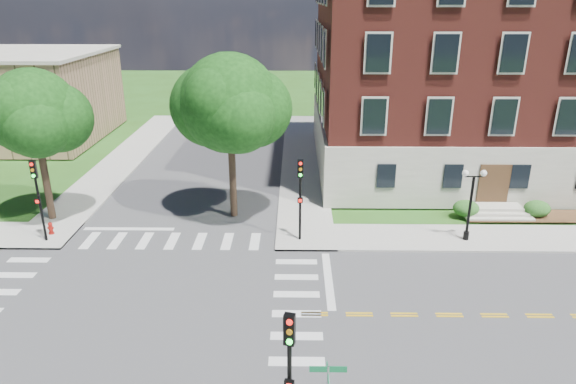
{
  "coord_description": "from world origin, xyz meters",
  "views": [
    {
      "loc": [
        7.09,
        -19.44,
        13.28
      ],
      "look_at": [
        6.72,
        6.92,
        3.2
      ],
      "focal_mm": 32.0,
      "sensor_mm": 36.0,
      "label": 1
    }
  ],
  "objects_px": {
    "traffic_signal_se": "(289,365)",
    "fire_hydrant": "(51,229)",
    "traffic_signal_nw": "(37,191)",
    "twin_lamp_west": "(471,201)",
    "traffic_signal_ne": "(300,190)"
  },
  "relations": [
    {
      "from": "traffic_signal_se",
      "to": "fire_hydrant",
      "type": "relative_size",
      "value": 6.4
    },
    {
      "from": "traffic_signal_se",
      "to": "traffic_signal_nw",
      "type": "height_order",
      "value": "same"
    },
    {
      "from": "traffic_signal_se",
      "to": "traffic_signal_nw",
      "type": "bearing_deg",
      "value": 134.93
    },
    {
      "from": "traffic_signal_nw",
      "to": "fire_hydrant",
      "type": "distance_m",
      "value": 2.85
    },
    {
      "from": "twin_lamp_west",
      "to": "fire_hydrant",
      "type": "xyz_separation_m",
      "value": [
        -24.31,
        0.4,
        -2.06
      ]
    },
    {
      "from": "traffic_signal_se",
      "to": "fire_hydrant",
      "type": "height_order",
      "value": "traffic_signal_se"
    },
    {
      "from": "traffic_signal_se",
      "to": "twin_lamp_west",
      "type": "distance_m",
      "value": 17.79
    },
    {
      "from": "traffic_signal_ne",
      "to": "fire_hydrant",
      "type": "bearing_deg",
      "value": 178.01
    },
    {
      "from": "traffic_signal_ne",
      "to": "traffic_signal_nw",
      "type": "xyz_separation_m",
      "value": [
        -14.62,
        -0.34,
        0.0
      ]
    },
    {
      "from": "traffic_signal_nw",
      "to": "twin_lamp_west",
      "type": "distance_m",
      "value": 24.24
    },
    {
      "from": "traffic_signal_ne",
      "to": "twin_lamp_west",
      "type": "xyz_separation_m",
      "value": [
        9.6,
        0.11,
        -0.66
      ]
    },
    {
      "from": "traffic_signal_ne",
      "to": "twin_lamp_west",
      "type": "distance_m",
      "value": 9.62
    },
    {
      "from": "traffic_signal_se",
      "to": "traffic_signal_ne",
      "type": "height_order",
      "value": "same"
    },
    {
      "from": "traffic_signal_se",
      "to": "fire_hydrant",
      "type": "xyz_separation_m",
      "value": [
        -14.26,
        15.07,
        -2.72
      ]
    },
    {
      "from": "traffic_signal_ne",
      "to": "twin_lamp_west",
      "type": "height_order",
      "value": "traffic_signal_ne"
    }
  ]
}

